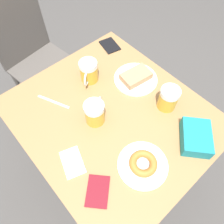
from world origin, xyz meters
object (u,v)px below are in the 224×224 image
(napkin_folded, at_px, (73,162))
(chair, at_px, (31,49))
(beer_mug_left, at_px, (95,112))
(blue_pouch, at_px, (196,137))
(passport_near_edge, at_px, (98,191))
(passport_far_edge, at_px, (110,45))
(beer_mug_right, at_px, (169,98))
(fork, at_px, (54,102))
(plate_with_donut, at_px, (143,164))
(plate_with_cake, at_px, (136,78))
(beer_mug_center, at_px, (89,72))

(napkin_folded, bearing_deg, chair, 72.93)
(beer_mug_left, height_order, blue_pouch, beer_mug_left)
(passport_near_edge, bearing_deg, passport_far_edge, 45.41)
(beer_mug_right, bearing_deg, fork, 136.32)
(passport_far_edge, bearing_deg, beer_mug_right, -98.69)
(napkin_folded, relative_size, passport_far_edge, 1.05)
(plate_with_donut, distance_m, fork, 0.54)
(chair, distance_m, napkin_folded, 0.95)
(napkin_folded, distance_m, blue_pouch, 0.55)
(plate_with_cake, height_order, beer_mug_right, beer_mug_right)
(beer_mug_center, bearing_deg, plate_with_cake, -42.20)
(chair, xyz_separation_m, beer_mug_right, (0.25, -0.97, 0.19))
(fork, distance_m, blue_pouch, 0.70)
(plate_with_cake, bearing_deg, beer_mug_center, 137.80)
(beer_mug_left, xyz_separation_m, blue_pouch, (0.26, -0.38, -0.03))
(beer_mug_right, xyz_separation_m, passport_far_edge, (0.08, 0.52, -0.06))
(beer_mug_left, relative_size, blue_pouch, 0.61)
(beer_mug_center, xyz_separation_m, passport_near_edge, (-0.34, -0.48, -0.06))
(beer_mug_center, height_order, blue_pouch, beer_mug_center)
(chair, height_order, plate_with_donut, chair)
(beer_mug_left, bearing_deg, passport_far_edge, 41.14)
(plate_with_cake, relative_size, fork, 1.36)
(beer_mug_right, xyz_separation_m, passport_near_edge, (-0.52, -0.09, -0.06))
(beer_mug_center, bearing_deg, plate_with_donut, -104.11)
(napkin_folded, bearing_deg, plate_with_cake, 15.76)
(fork, xyz_separation_m, passport_far_edge, (0.49, 0.12, 0.00))
(passport_far_edge, bearing_deg, passport_near_edge, -134.59)
(beer_mug_left, height_order, napkin_folded, beer_mug_left)
(beer_mug_left, bearing_deg, plate_with_donut, -89.34)
(chair, relative_size, passport_near_edge, 6.32)
(passport_far_edge, height_order, blue_pouch, blue_pouch)
(plate_with_cake, relative_size, napkin_folded, 1.57)
(beer_mug_left, distance_m, beer_mug_right, 0.36)
(fork, bearing_deg, passport_far_edge, 14.27)
(beer_mug_right, distance_m, passport_near_edge, 0.53)
(beer_mug_right, distance_m, passport_far_edge, 0.53)
(passport_near_edge, xyz_separation_m, blue_pouch, (0.47, -0.12, 0.03))
(passport_far_edge, bearing_deg, fork, -165.73)
(plate_with_cake, height_order, passport_near_edge, plate_with_cake)
(beer_mug_left, relative_size, beer_mug_center, 1.05)
(beer_mug_right, bearing_deg, beer_mug_center, 114.86)
(chair, relative_size, fork, 5.61)
(chair, relative_size, passport_far_edge, 6.78)
(plate_with_cake, relative_size, beer_mug_right, 1.72)
(plate_with_donut, bearing_deg, beer_mug_right, 23.88)
(passport_far_edge, xyz_separation_m, blue_pouch, (-0.13, -0.73, 0.03))
(fork, bearing_deg, beer_mug_right, -43.68)
(plate_with_cake, bearing_deg, beer_mug_left, -171.34)
(passport_near_edge, bearing_deg, beer_mug_center, 54.56)
(chair, xyz_separation_m, passport_far_edge, (0.33, -0.45, 0.13))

